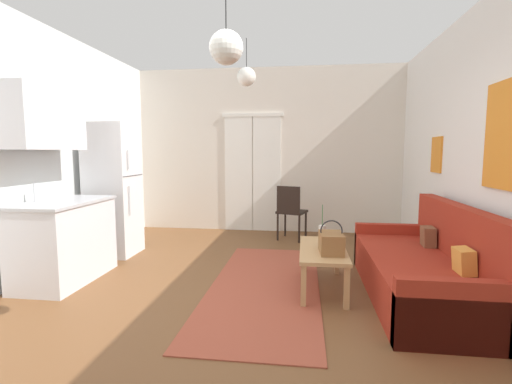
# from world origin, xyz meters

# --- Properties ---
(ground_plane) EXTENTS (5.24, 7.44, 0.10)m
(ground_plane) POSITION_xyz_m (0.00, 0.00, -0.05)
(ground_plane) COLOR brown
(wall_back) EXTENTS (4.84, 0.13, 2.87)m
(wall_back) POSITION_xyz_m (-0.01, 3.47, 1.42)
(wall_back) COLOR silver
(wall_back) RESTS_ON ground_plane
(area_rug) EXTENTS (1.12, 2.86, 0.01)m
(area_rug) POSITION_xyz_m (0.26, 0.67, 0.01)
(area_rug) COLOR #9E4733
(area_rug) RESTS_ON ground_plane
(couch) EXTENTS (0.91, 2.10, 0.90)m
(couch) POSITION_xyz_m (1.85, 0.57, 0.27)
(couch) COLOR maroon
(couch) RESTS_ON ground_plane
(coffee_table) EXTENTS (0.47, 1.05, 0.43)m
(coffee_table) POSITION_xyz_m (0.86, 0.68, 0.37)
(coffee_table) COLOR tan
(coffee_table) RESTS_ON ground_plane
(bamboo_vase) EXTENTS (0.08, 0.08, 0.44)m
(bamboo_vase) POSITION_xyz_m (0.85, 0.78, 0.54)
(bamboo_vase) COLOR beige
(bamboo_vase) RESTS_ON coffee_table
(handbag) EXTENTS (0.24, 0.35, 0.33)m
(handbag) POSITION_xyz_m (0.93, 0.51, 0.53)
(handbag) COLOR brown
(handbag) RESTS_ON coffee_table
(refrigerator) EXTENTS (0.61, 0.59, 1.80)m
(refrigerator) POSITION_xyz_m (-1.93, 1.63, 0.90)
(refrigerator) COLOR white
(refrigerator) RESTS_ON ground_plane
(kitchen_counter) EXTENTS (0.64, 1.11, 2.09)m
(kitchen_counter) POSITION_xyz_m (-1.97, 0.56, 0.78)
(kitchen_counter) COLOR silver
(kitchen_counter) RESTS_ON ground_plane
(accent_chair) EXTENTS (0.52, 0.51, 0.88)m
(accent_chair) POSITION_xyz_m (0.45, 2.74, 0.50)
(accent_chair) COLOR black
(accent_chair) RESTS_ON ground_plane
(pendant_lamp_near) EXTENTS (0.22, 0.22, 0.89)m
(pendant_lamp_near) POSITION_xyz_m (0.14, -0.63, 2.09)
(pendant_lamp_near) COLOR black
(pendant_lamp_far) EXTENTS (0.25, 0.25, 0.61)m
(pendant_lamp_far) POSITION_xyz_m (-0.11, 1.79, 2.39)
(pendant_lamp_far) COLOR black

